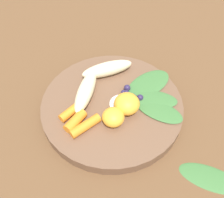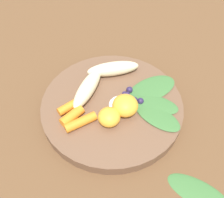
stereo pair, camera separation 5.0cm
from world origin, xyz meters
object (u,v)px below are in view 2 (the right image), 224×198
(orange_segment_near, at_px, (125,105))
(bowl, at_px, (112,106))
(kale_leaf_stray, at_px, (199,192))
(banana_peeled_left, at_px, (88,87))
(banana_peeled_right, at_px, (113,69))

(orange_segment_near, bearing_deg, bowl, -16.41)
(bowl, xyz_separation_m, kale_leaf_stray, (-0.21, 0.09, -0.01))
(banana_peeled_left, relative_size, kale_leaf_stray, 1.06)
(banana_peeled_left, distance_m, kale_leaf_stray, 0.28)
(bowl, height_order, kale_leaf_stray, bowl)
(banana_peeled_right, bearing_deg, kale_leaf_stray, 107.81)
(banana_peeled_left, relative_size, orange_segment_near, 2.29)
(kale_leaf_stray, bearing_deg, orange_segment_near, 158.34)
(bowl, relative_size, orange_segment_near, 5.76)
(bowl, xyz_separation_m, banana_peeled_left, (0.06, -0.00, 0.03))
(banana_peeled_right, height_order, kale_leaf_stray, banana_peeled_right)
(banana_peeled_left, bearing_deg, bowl, 82.38)
(banana_peeled_left, xyz_separation_m, banana_peeled_right, (-0.02, -0.07, 0.00))
(orange_segment_near, height_order, kale_leaf_stray, orange_segment_near)
(kale_leaf_stray, bearing_deg, bowl, 159.72)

